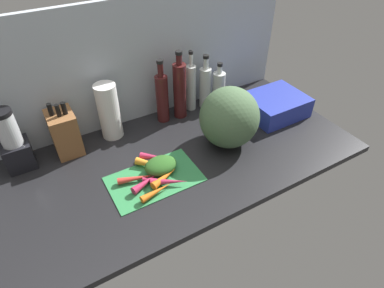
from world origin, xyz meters
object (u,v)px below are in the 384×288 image
at_px(carrot_5, 169,182).
at_px(dish_rack, 275,105).
at_px(winter_squash, 229,118).
at_px(bottle_4, 219,88).
at_px(carrot_7, 146,182).
at_px(carrot_1, 157,180).
at_px(carrot_3, 139,178).
at_px(carrot_0, 156,192).
at_px(carrot_4, 157,158).
at_px(carrot_2, 155,165).
at_px(bottle_2, 191,87).
at_px(cutting_board, 155,179).
at_px(bottle_3, 205,86).
at_px(carrot_6, 165,177).
at_px(bottle_0, 162,97).
at_px(paper_towel_roll, 109,111).
at_px(blender_appliance, 14,144).
at_px(knife_block, 65,132).
at_px(bottle_1, 180,90).

bearing_deg(carrot_5, dish_rack, 14.82).
bearing_deg(carrot_5, winter_squash, 17.29).
relative_size(bottle_4, dish_rack, 0.83).
bearing_deg(carrot_7, winter_squash, 8.77).
bearing_deg(carrot_1, bottle_4, 34.68).
xyz_separation_m(carrot_3, bottle_4, (0.62, 0.34, 0.08)).
bearing_deg(carrot_0, carrot_4, 63.52).
height_order(carrot_2, bottle_2, bottle_2).
bearing_deg(cutting_board, bottle_3, 38.17).
xyz_separation_m(carrot_6, bottle_2, (0.37, 0.43, 0.11)).
relative_size(carrot_2, bottle_0, 0.53).
height_order(carrot_2, carrot_6, carrot_6).
bearing_deg(carrot_5, carrot_1, 134.04).
bearing_deg(paper_towel_roll, blender_appliance, -178.48).
bearing_deg(carrot_2, blender_appliance, 147.22).
relative_size(knife_block, bottle_0, 0.77).
height_order(knife_block, dish_rack, knife_block).
height_order(carrot_6, bottle_0, bottle_0).
xyz_separation_m(carrot_2, carrot_5, (0.01, -0.12, -0.00)).
bearing_deg(carrot_6, cutting_board, 135.32).
height_order(carrot_6, knife_block, knife_block).
bearing_deg(paper_towel_roll, carrot_6, -79.26).
distance_m(carrot_5, bottle_2, 0.60).
xyz_separation_m(carrot_2, carrot_4, (0.03, 0.04, -0.00)).
bearing_deg(dish_rack, blender_appliance, 168.92).
bearing_deg(carrot_2, bottle_4, 29.99).
relative_size(carrot_7, bottle_0, 0.41).
bearing_deg(blender_appliance, carrot_7, -42.82).
bearing_deg(paper_towel_roll, bottle_3, 0.04).
height_order(carrot_2, bottle_0, bottle_0).
bearing_deg(bottle_4, bottle_0, 177.18).
bearing_deg(bottle_2, bottle_4, -13.89).
bearing_deg(knife_block, carrot_3, -60.47).
distance_m(bottle_2, dish_rack, 0.46).
bearing_deg(carrot_0, carrot_5, 17.40).
bearing_deg(blender_appliance, dish_rack, -11.08).
relative_size(blender_appliance, bottle_4, 1.16).
bearing_deg(paper_towel_roll, bottle_1, -2.46).
bearing_deg(winter_squash, carrot_1, -169.15).
bearing_deg(carrot_4, blender_appliance, 152.07).
height_order(carrot_7, bottle_2, bottle_2).
relative_size(cutting_board, carrot_1, 3.14).
xyz_separation_m(carrot_3, bottle_3, (0.55, 0.36, 0.10)).
relative_size(carrot_1, bottle_1, 0.34).
xyz_separation_m(carrot_5, blender_appliance, (-0.50, 0.43, 0.10)).
bearing_deg(knife_block, bottle_0, 0.46).
relative_size(carrot_3, bottle_2, 0.52).
bearing_deg(cutting_board, carrot_0, -110.21).
bearing_deg(dish_rack, carrot_0, -164.96).
height_order(carrot_0, carrot_2, carrot_2).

